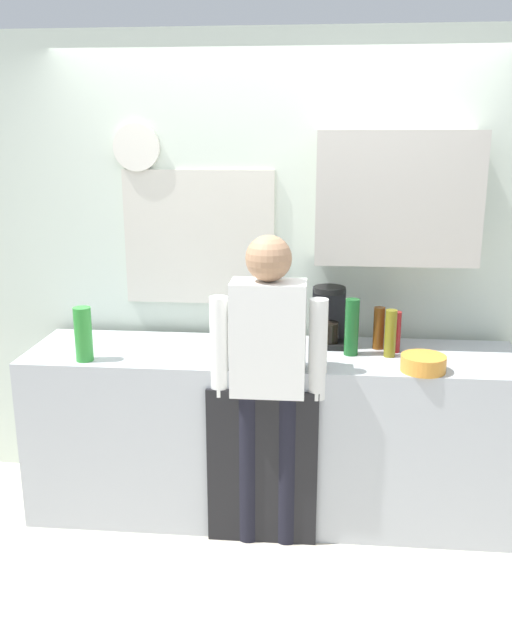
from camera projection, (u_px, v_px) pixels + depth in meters
name	position (u px, v px, depth m)	size (l,w,h in m)	color
ground_plane	(267.00, 538.00, 3.52)	(8.00, 8.00, 0.00)	beige
kitchen_counter	(272.00, 432.00, 3.69)	(2.62, 0.64, 0.93)	#B2B7BC
dishwasher_panel	(262.00, 469.00, 3.38)	(0.56, 0.02, 0.84)	black
back_wall_assembly	(291.00, 259.00, 3.82)	(4.22, 0.42, 2.60)	silver
coffee_maker	(328.00, 318.00, 3.66)	(0.20, 0.20, 0.33)	black
bottle_red_vinegar	(395.00, 332.00, 3.54)	(0.06, 0.06, 0.22)	maroon
bottle_clear_soda	(83.00, 334.00, 3.40)	(0.09, 0.09, 0.28)	#2D8C33
bottle_green_wine	(352.00, 327.00, 3.49)	(0.07, 0.07, 0.30)	#195923
bottle_amber_beer	(379.00, 328.00, 3.60)	(0.06, 0.06, 0.23)	brown
bottle_olive_oil	(390.00, 333.00, 3.46)	(0.06, 0.06, 0.25)	olive
cup_blue_mug	(287.00, 357.00, 3.34)	(0.08, 0.08, 0.10)	#3351B2
mixing_bowl	(423.00, 363.00, 3.27)	(0.22, 0.22, 0.08)	orange
storage_canister	(241.00, 340.00, 3.48)	(0.14, 0.14, 0.17)	silver
person_at_sink	(268.00, 368.00, 3.27)	(0.57, 0.22, 1.60)	black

